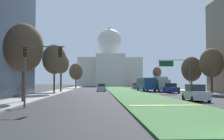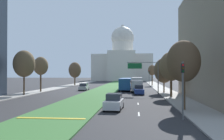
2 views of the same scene
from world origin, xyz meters
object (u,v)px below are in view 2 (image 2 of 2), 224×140
(street_tree_right_mid, at_px, (171,66))
(box_truck_delivery, at_px, (137,84))
(traffic_light_near_right, at_px, (183,83))
(sedan_far_horizon, at_px, (129,84))
(street_tree_right_near, at_px, (183,61))
(street_tree_left_mid, at_px, (24,64))
(street_tree_right_distant, at_px, (152,70))
(overhead_guide_sign, at_px, (146,71))
(street_tree_left_distant, at_px, (75,70))
(capitol_building, at_px, (123,61))
(city_bus, at_px, (125,83))
(sedan_lead_stopped, at_px, (114,102))
(sedan_midblock, at_px, (139,90))
(sedan_distant, at_px, (84,87))
(traffic_light_far_right, at_px, (149,76))
(street_tree_left_far, at_px, (41,66))
(street_tree_right_far, at_px, (164,71))

(street_tree_right_mid, xyz_separation_m, box_truck_delivery, (-5.76, 11.87, -3.63))
(traffic_light_near_right, relative_size, sedan_far_horizon, 1.15)
(street_tree_right_near, distance_m, street_tree_left_mid, 30.04)
(street_tree_right_distant, bearing_deg, overhead_guide_sign, -95.88)
(street_tree_right_mid, bearing_deg, street_tree_left_mid, 178.80)
(overhead_guide_sign, relative_size, street_tree_left_distant, 0.83)
(capitol_building, relative_size, street_tree_left_mid, 3.93)
(street_tree_left_distant, relative_size, city_bus, 0.71)
(traffic_light_near_right, distance_m, street_tree_right_mid, 20.40)
(traffic_light_near_right, height_order, sedan_lead_stopped, traffic_light_near_right)
(sedan_lead_stopped, relative_size, sedan_midblock, 0.92)
(street_tree_left_distant, bearing_deg, overhead_guide_sign, -54.07)
(sedan_distant, bearing_deg, street_tree_right_distant, 51.58)
(street_tree_right_near, height_order, sedan_midblock, street_tree_right_near)
(traffic_light_far_right, relative_size, street_tree_left_distant, 0.67)
(traffic_light_near_right, height_order, sedan_distant, traffic_light_near_right)
(traffic_light_far_right, xyz_separation_m, box_truck_delivery, (-3.90, -22.52, -1.64))
(traffic_light_far_right, height_order, sedan_lead_stopped, traffic_light_far_right)
(capitol_building, bearing_deg, sedan_lead_stopped, -87.36)
(box_truck_delivery, bearing_deg, street_tree_left_distant, 129.72)
(street_tree_left_far, distance_m, street_tree_right_far, 26.46)
(traffic_light_near_right, xyz_separation_m, sedan_lead_stopped, (-6.63, 5.42, -2.46))
(sedan_far_horizon, bearing_deg, street_tree_left_far, -128.76)
(street_tree_right_far, distance_m, sedan_distant, 19.84)
(traffic_light_near_right, bearing_deg, street_tree_right_far, 86.73)
(street_tree_right_mid, bearing_deg, street_tree_right_far, 91.34)
(traffic_light_near_right, relative_size, overhead_guide_sign, 0.80)
(street_tree_right_far, distance_m, sedan_far_horizon, 24.48)
(sedan_lead_stopped, bearing_deg, overhead_guide_sign, 77.73)
(traffic_light_near_right, relative_size, sedan_distant, 1.19)
(overhead_guide_sign, bearing_deg, street_tree_left_far, 172.97)
(sedan_midblock, xyz_separation_m, sedan_distant, (-13.10, 9.85, -0.06))
(traffic_light_near_right, bearing_deg, sedan_far_horizon, 96.94)
(traffic_light_near_right, relative_size, box_truck_delivery, 0.81)
(sedan_midblock, bearing_deg, street_tree_left_distant, 123.77)
(sedan_far_horizon, bearing_deg, sedan_lead_stopped, -90.40)
(street_tree_left_mid, height_order, street_tree_left_distant, street_tree_left_mid)
(overhead_guide_sign, bearing_deg, capitol_building, 96.15)
(street_tree_right_distant, relative_size, city_bus, 0.62)
(street_tree_left_mid, bearing_deg, street_tree_left_far, 90.69)
(traffic_light_near_right, xyz_separation_m, street_tree_right_mid, (1.86, 20.21, 1.99))
(street_tree_right_mid, distance_m, street_tree_left_distant, 44.92)
(street_tree_right_far, bearing_deg, street_tree_left_far, -179.59)
(street_tree_right_distant, xyz_separation_m, sedan_distant, (-17.84, -22.49, -4.28))
(traffic_light_near_right, relative_size, sedan_lead_stopped, 1.19)
(street_tree_left_distant, distance_m, city_bus, 27.80)
(street_tree_left_mid, bearing_deg, street_tree_right_far, 17.44)
(street_tree_right_far, bearing_deg, street_tree_right_mid, -88.66)
(street_tree_right_mid, relative_size, sedan_midblock, 1.66)
(street_tree_right_far, xyz_separation_m, sedan_midblock, (-5.25, -3.39, -3.84))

